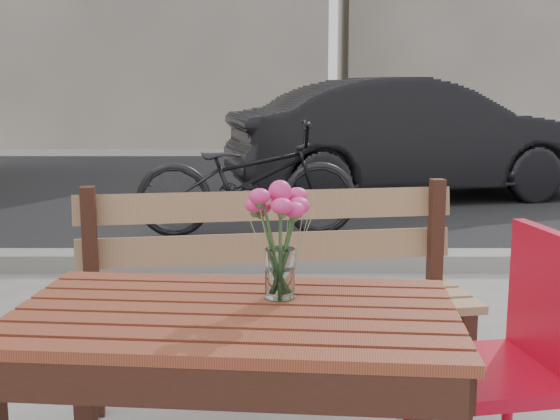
# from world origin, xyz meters

# --- Properties ---
(street) EXTENTS (30.00, 8.12, 0.12)m
(street) POSITION_xyz_m (0.00, 5.06, 0.03)
(street) COLOR black
(street) RESTS_ON ground
(main_table) EXTENTS (1.20, 0.77, 0.71)m
(main_table) POSITION_xyz_m (-0.07, -0.07, 0.59)
(main_table) COLOR brown
(main_table) RESTS_ON ground
(main_bench) EXTENTS (1.55, 0.67, 0.93)m
(main_bench) POSITION_xyz_m (0.01, 0.79, 0.56)
(main_bench) COLOR #9D7251
(main_bench) RESTS_ON ground
(red_chair) EXTENTS (0.49, 0.49, 0.86)m
(red_chair) POSITION_xyz_m (0.74, 0.17, 0.50)
(red_chair) COLOR red
(red_chair) RESTS_ON ground
(main_vase) EXTENTS (0.18, 0.18, 0.32)m
(main_vase) POSITION_xyz_m (0.04, 0.03, 0.91)
(main_vase) COLOR white
(main_vase) RESTS_ON main_table
(parked_car) EXTENTS (4.36, 2.31, 1.36)m
(parked_car) POSITION_xyz_m (1.55, 6.21, 0.68)
(parked_car) COLOR black
(parked_car) RESTS_ON ground
(bicycle) EXTENTS (1.92, 0.77, 0.99)m
(bicycle) POSITION_xyz_m (-0.24, 4.11, 0.49)
(bicycle) COLOR black
(bicycle) RESTS_ON ground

